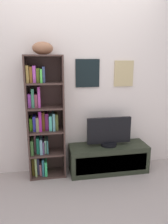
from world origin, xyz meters
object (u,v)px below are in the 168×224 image
at_px(bookshelf, 43,121).
at_px(tv_stand, 108,158).
at_px(television, 109,132).
at_px(football, 43,48).

xyz_separation_m(bookshelf, tv_stand, (0.88, -0.08, -0.56)).
bearing_deg(tv_stand, television, 90.00).
bearing_deg(television, football, 176.79).
relative_size(bookshelf, television, 2.62).
bearing_deg(football, television, -3.21).
xyz_separation_m(football, tv_stand, (0.84, -0.05, -1.48)).
bearing_deg(bookshelf, tv_stand, -5.05).
height_order(football, television, football).
relative_size(tv_stand, television, 1.78).
relative_size(football, television, 0.43).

